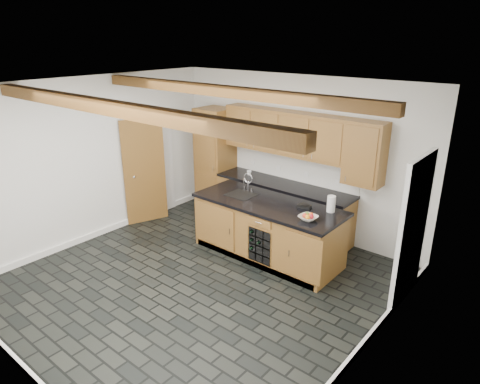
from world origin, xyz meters
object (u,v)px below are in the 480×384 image
(kitchen_scale, at_px, (304,206))
(fruit_bowl, at_px, (308,218))
(paper_towel, at_px, (331,204))
(island, at_px, (267,230))

(kitchen_scale, distance_m, fruit_bowl, 0.46)
(kitchen_scale, bearing_deg, paper_towel, 6.94)
(island, height_order, fruit_bowl, fruit_bowl)
(paper_towel, bearing_deg, kitchen_scale, -162.90)
(island, relative_size, fruit_bowl, 9.47)
(fruit_bowl, relative_size, paper_towel, 1.05)
(paper_towel, bearing_deg, fruit_bowl, -101.80)
(fruit_bowl, height_order, paper_towel, paper_towel)
(kitchen_scale, relative_size, fruit_bowl, 0.84)
(island, xyz_separation_m, fruit_bowl, (0.83, -0.16, 0.50))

